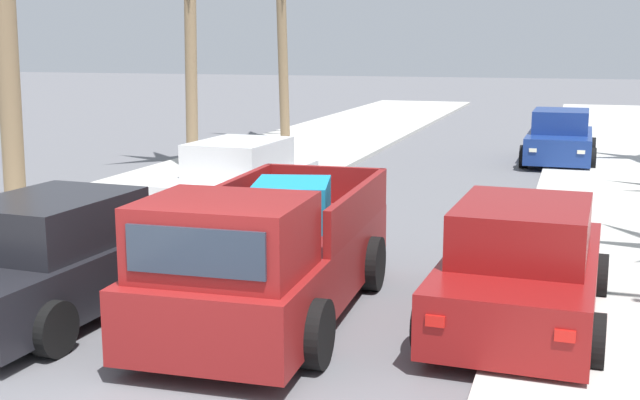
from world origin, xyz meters
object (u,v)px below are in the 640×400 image
object	(u,v)px
car_right_near	(241,181)
car_left_mid	(521,268)
car_left_near	(560,138)
pickup_truck	(269,258)
car_right_mid	(58,259)

from	to	relation	value
car_right_near	car_left_mid	distance (m)	7.57
car_left_mid	car_left_near	bearing A→B (deg)	89.71
pickup_truck	car_right_mid	xyz separation A→B (m)	(-2.66, -0.56, -0.09)
car_left_near	car_right_near	bearing A→B (deg)	-121.15
pickup_truck	car_right_mid	distance (m)	2.72
pickup_truck	car_left_mid	world-z (taller)	pickup_truck
car_right_mid	car_right_near	bearing A→B (deg)	91.13
pickup_truck	car_left_near	xyz separation A→B (m)	(3.08, 15.37, -0.09)
pickup_truck	car_left_near	bearing A→B (deg)	78.67
pickup_truck	car_right_mid	bearing A→B (deg)	-168.12
car_left_near	car_left_mid	bearing A→B (deg)	-90.29
pickup_truck	car_right_near	xyz separation A→B (m)	(-2.79, 5.67, -0.09)
pickup_truck	car_left_near	distance (m)	15.68
car_left_near	car_right_mid	size ratio (longest dim) A/B	0.99
car_left_near	car_left_mid	xyz separation A→B (m)	(-0.07, -14.58, 0.00)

